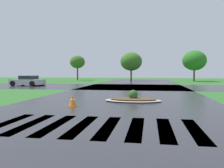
{
  "coord_description": "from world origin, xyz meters",
  "views": [
    {
      "loc": [
        1.76,
        -2.01,
        1.81
      ],
      "look_at": [
        -0.5,
        11.95,
        1.02
      ],
      "focal_mm": 37.38,
      "sensor_mm": 36.0,
      "label": 1
    }
  ],
  "objects": [
    {
      "name": "drainage_pipe_stack",
      "position": [
        -11.74,
        25.01,
        0.37
      ],
      "size": [
        1.49,
        0.84,
        0.75
      ],
      "color": "#9E9B93",
      "rests_on": "ground"
    },
    {
      "name": "median_island",
      "position": [
        0.79,
        11.94,
        0.13
      ],
      "size": [
        3.38,
        1.95,
        0.68
      ],
      "color": "#9E9B93",
      "rests_on": "ground"
    },
    {
      "name": "asphalt_roadway",
      "position": [
        0.0,
        10.0,
        0.0
      ],
      "size": [
        11.5,
        80.0,
        0.01
      ],
      "primitive_type": "cube",
      "color": "#2B2B30",
      "rests_on": "ground"
    },
    {
      "name": "crosswalk_stripes",
      "position": [
        -0.0,
        5.35,
        0.0
      ],
      "size": [
        6.75,
        3.2,
        0.01
      ],
      "color": "white",
      "rests_on": "ground"
    },
    {
      "name": "asphalt_cross_road",
      "position": [
        0.0,
        24.62,
        0.0
      ],
      "size": [
        90.0,
        10.35,
        0.01
      ],
      "primitive_type": "cube",
      "color": "#2B2B30",
      "rests_on": "ground"
    },
    {
      "name": "car_dark_suv",
      "position": [
        -13.06,
        24.55,
        0.59
      ],
      "size": [
        4.26,
        2.55,
        1.26
      ],
      "rotation": [
        0.0,
        0.0,
        3.01
      ],
      "color": "#B7B7BF",
      "rests_on": "ground"
    },
    {
      "name": "traffic_cone",
      "position": [
        -2.12,
        9.34,
        0.3
      ],
      "size": [
        0.4,
        0.4,
        0.62
      ],
      "color": "orange",
      "rests_on": "ground"
    },
    {
      "name": "background_treeline",
      "position": [
        4.61,
        40.86,
        3.52
      ],
      "size": [
        35.54,
        5.1,
        5.43
      ],
      "color": "#4C3823",
      "rests_on": "ground"
    }
  ]
}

